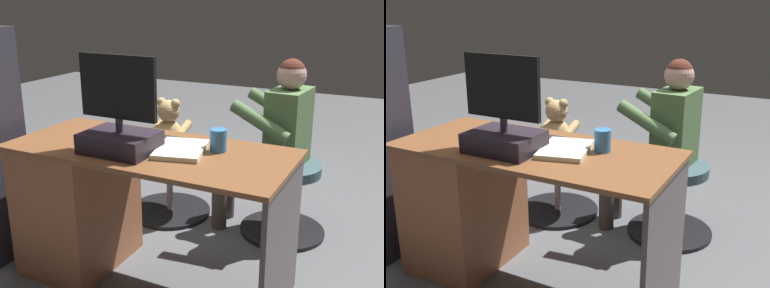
# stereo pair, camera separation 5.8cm
# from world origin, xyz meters

# --- Properties ---
(ground_plane) EXTENTS (10.00, 10.00, 0.00)m
(ground_plane) POSITION_xyz_m (0.00, 0.00, 0.00)
(ground_plane) COLOR #57585C
(desk) EXTENTS (1.41, 0.63, 0.75)m
(desk) POSITION_xyz_m (0.37, 0.41, 0.40)
(desk) COLOR brown
(desk) RESTS_ON ground_plane
(monitor) EXTENTS (0.40, 0.26, 0.46)m
(monitor) POSITION_xyz_m (0.09, 0.52, 0.87)
(monitor) COLOR #261D28
(monitor) RESTS_ON desk
(keyboard) EXTENTS (0.42, 0.14, 0.02)m
(keyboard) POSITION_xyz_m (0.06, 0.31, 0.76)
(keyboard) COLOR black
(keyboard) RESTS_ON desk
(computer_mouse) EXTENTS (0.06, 0.10, 0.04)m
(computer_mouse) POSITION_xyz_m (0.38, 0.31, 0.77)
(computer_mouse) COLOR #302F2B
(computer_mouse) RESTS_ON desk
(cup) EXTENTS (0.08, 0.08, 0.11)m
(cup) POSITION_xyz_m (-0.32, 0.31, 0.80)
(cup) COLOR #3372BF
(cup) RESTS_ON desk
(tv_remote) EXTENTS (0.08, 0.16, 0.02)m
(tv_remote) POSITION_xyz_m (0.32, 0.37, 0.76)
(tv_remote) COLOR black
(tv_remote) RESTS_ON desk
(notebook_binder) EXTENTS (0.29, 0.34, 0.02)m
(notebook_binder) POSITION_xyz_m (-0.17, 0.40, 0.76)
(notebook_binder) COLOR beige
(notebook_binder) RESTS_ON desk
(office_chair_teddy) EXTENTS (0.56, 0.56, 0.47)m
(office_chair_teddy) POSITION_xyz_m (0.32, -0.36, 0.26)
(office_chair_teddy) COLOR black
(office_chair_teddy) RESTS_ON ground_plane
(teddy_bear) EXTENTS (0.25, 0.25, 0.35)m
(teddy_bear) POSITION_xyz_m (0.32, -0.37, 0.62)
(teddy_bear) COLOR tan
(teddy_bear) RESTS_ON office_chair_teddy
(visitor_chair) EXTENTS (0.54, 0.54, 0.47)m
(visitor_chair) POSITION_xyz_m (-0.47, -0.42, 0.27)
(visitor_chair) COLOR black
(visitor_chair) RESTS_ON ground_plane
(person) EXTENTS (0.57, 0.50, 1.11)m
(person) POSITION_xyz_m (-0.37, -0.41, 0.65)
(person) COLOR #517343
(person) RESTS_ON ground_plane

